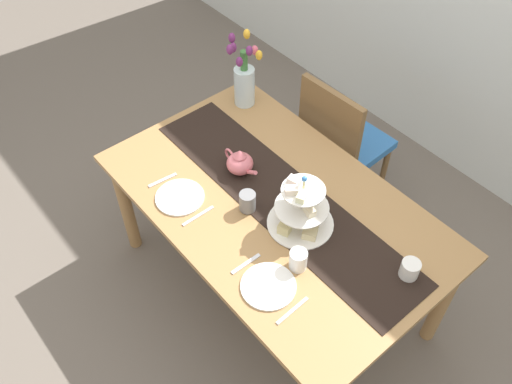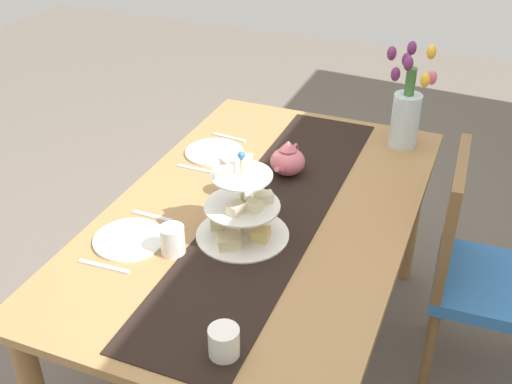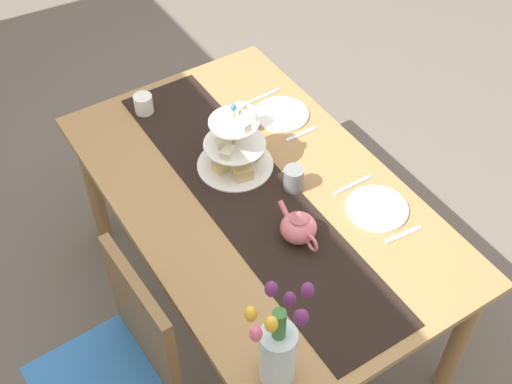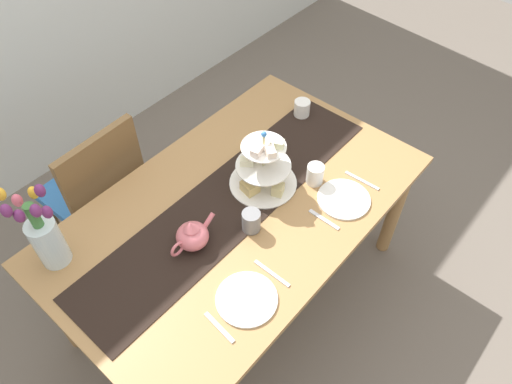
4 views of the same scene
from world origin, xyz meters
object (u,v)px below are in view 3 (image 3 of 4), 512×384
Objects in this scene: cream_jug at (144,104)px; fork_right at (301,134)px; knife_right at (263,96)px; chair_left at (118,365)px; tulip_vase at (278,346)px; dinner_plate_right at (282,114)px; teapot at (299,227)px; tiered_cake_stand at (236,149)px; dinner_plate_left at (377,208)px; fork_left at (403,234)px; knife_left at (353,185)px; mug_white_text at (249,119)px; dining_table at (258,209)px; mug_grey at (294,179)px.

cream_jug reaches higher than fork_right.
chair_left is at bearing 124.54° from knife_right.
knife_right is at bearing -111.02° from cream_jug.
fork_right is at bearing -38.96° from tulip_vase.
teapot is at bearing 151.06° from dinner_plate_right.
dinner_plate_right is at bearing -124.44° from cream_jug.
dinner_plate_left is (-0.47, -0.32, -0.09)m from tiered_cake_stand.
cream_jug is 0.57× the size of fork_left.
knife_left is (0.09, -1.05, 0.22)m from chair_left.
knife_right is 0.22m from mug_white_text.
tulip_vase reaches higher than dinner_plate_left.
dinner_plate_right is at bearing 0.00° from fork_left.
dining_table is 0.69m from cream_jug.
fork_left is 0.80m from mug_white_text.
fork_right is (0.63, 0.00, 0.00)m from fork_left.
fork_left is at bearing -152.46° from tiered_cake_stand.
tiered_cake_stand is at bearing -0.29° from teapot.
fork_right is 0.22m from mug_white_text.
tulip_vase is 4.85× the size of cream_jug.
teapot is at bearing -90.74° from chair_left.
teapot is 0.58× the size of tulip_vase.
cream_jug is (0.66, 0.16, 0.14)m from dining_table.
tiered_cake_stand is 1.28× the size of teapot.
chair_left reaches higher than cream_jug.
cream_jug is 0.57× the size of fork_right.
dinner_plate_left is 2.42× the size of mug_white_text.
dining_table is 7.11× the size of dinner_plate_left.
knife_left is at bearing -118.72° from mug_grey.
dinner_plate_left is at bearing -165.86° from mug_white_text.
tulip_vase reaches higher than tiered_cake_stand.
chair_left is 1.16m from fork_right.
dinner_plate_left is 1.00× the size of dinner_plate_right.
tiered_cake_stand is (0.42, -0.73, 0.31)m from chair_left.
chair_left is 1.08m from knife_left.
dinner_plate_left is (-0.96, -0.48, -0.04)m from cream_jug.
dinner_plate_right is (0.78, 0.00, 0.00)m from fork_left.
tulip_vase is at bearing 151.74° from dining_table.
knife_right is 1.79× the size of mug_grey.
mug_grey is at bearing 139.13° from fork_right.
teapot is 2.51× the size of mug_grey.
tulip_vase is 2.43× the size of knife_right.
dining_table is 17.21× the size of mug_grey.
fork_left is 0.92m from knife_right.
mug_grey reaches higher than dinner_plate_left.
dinner_plate_right is at bearing -91.18° from mug_white_text.
teapot reaches higher than cream_jug.
fork_right is at bearing -134.64° from cream_jug.
mug_grey is 1.00× the size of mug_white_text.
knife_right is (0.63, 0.00, 0.00)m from knife_left.
knife_right is at bearing 0.00° from dinner_plate_right.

